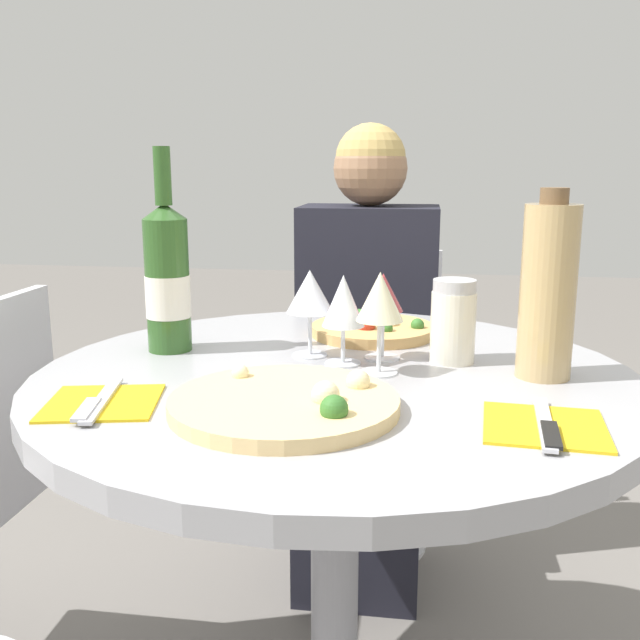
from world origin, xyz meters
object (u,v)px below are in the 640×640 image
at_px(pizza_large, 287,403).
at_px(tall_carafe, 548,290).
at_px(seated_diner, 365,374).
at_px(chair_behind_diner, 368,400).
at_px(wine_bottle, 167,278).
at_px(dining_table, 335,459).

bearing_deg(pizza_large, tall_carafe, 30.23).
bearing_deg(seated_diner, pizza_large, 87.94).
xyz_separation_m(chair_behind_diner, tall_carafe, (0.33, -0.83, 0.47)).
distance_m(chair_behind_diner, seated_diner, 0.18).
relative_size(chair_behind_diner, wine_bottle, 2.33).
relative_size(dining_table, pizza_large, 3.09).
relative_size(wine_bottle, tall_carafe, 1.22).
height_order(wine_bottle, tall_carafe, wine_bottle).
distance_m(wine_bottle, tall_carafe, 0.64).
distance_m(dining_table, wine_bottle, 0.43).
xyz_separation_m(chair_behind_diner, wine_bottle, (-0.30, -0.75, 0.47)).
distance_m(dining_table, pizza_large, 0.25).
bearing_deg(pizza_large, chair_behind_diner, 88.22).
distance_m(chair_behind_diner, pizza_large, 1.10).
distance_m(seated_diner, pizza_large, 0.93).
distance_m(pizza_large, wine_bottle, 0.41).
relative_size(seated_diner, wine_bottle, 3.31).
height_order(dining_table, chair_behind_diner, chair_behind_diner).
distance_m(seated_diner, wine_bottle, 0.77).
bearing_deg(dining_table, seated_diner, 90.76).
bearing_deg(wine_bottle, seated_diner, 64.06).
xyz_separation_m(seated_diner, pizza_large, (-0.03, -0.90, 0.23)).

